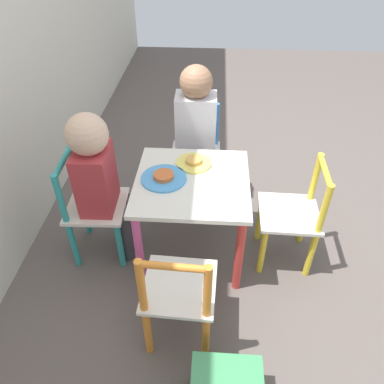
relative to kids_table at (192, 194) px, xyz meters
The scene contains 10 objects.
ground_plane 0.35m from the kids_table, ahead, with size 6.00×6.00×0.00m, color #5B514C.
kids_table is the anchor object (origin of this frame).
chair_blue 0.46m from the kids_table, ahead, with size 0.26×0.26×0.52m.
chair_teal 0.46m from the kids_table, 92.09° to the left, with size 0.27×0.27×0.52m.
chair_yellow 0.46m from the kids_table, 91.37° to the right, with size 0.27×0.27×0.52m.
chair_orange 0.46m from the kids_table, behind, with size 0.27×0.27×0.52m.
child_right 0.41m from the kids_table, ahead, with size 0.21×0.20×0.77m.
child_back 0.40m from the kids_table, 92.09° to the left, with size 0.20×0.22×0.73m.
plate_right 0.15m from the kids_table, ahead, with size 0.16×0.16×0.03m.
plate_back 0.15m from the kids_table, 90.00° to the left, with size 0.19×0.19×0.03m.
Camera 1 is at (-1.25, -0.08, 1.39)m, focal length 35.00 mm.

